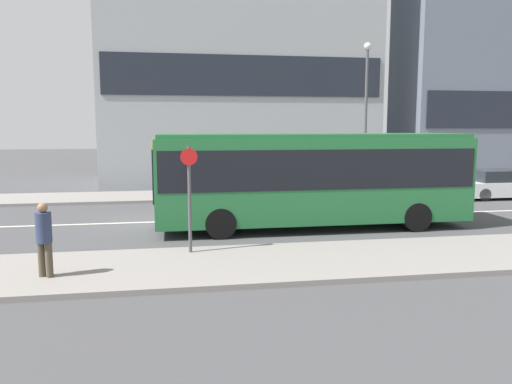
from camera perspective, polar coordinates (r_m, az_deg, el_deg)
ground_plane at (r=18.43m, az=-11.28°, el=-3.37°), size 120.00×120.00×0.00m
sidewalk_near at (r=12.34m, az=-12.02°, el=-8.56°), size 44.00×3.50×0.13m
sidewalk_far at (r=24.59m, az=-10.92°, el=-0.48°), size 44.00×3.50×0.13m
lane_centerline at (r=18.43m, az=-11.28°, el=-3.36°), size 41.80×0.16×0.01m
city_bus at (r=16.91m, az=6.42°, el=2.04°), size 10.46×2.62×3.19m
parked_car_0 at (r=24.15m, az=16.69°, el=0.58°), size 4.06×1.71×1.37m
parked_car_1 at (r=26.62m, az=25.98°, el=0.75°), size 4.29×1.84×1.36m
pedestrian_near_stop at (r=11.94m, az=-23.07°, el=-4.56°), size 0.34×0.34×1.67m
bus_stop_sign at (r=13.12m, az=-7.62°, el=0.09°), size 0.44×0.12×2.80m
street_lamp at (r=25.47m, az=12.46°, el=9.90°), size 0.36×0.36×7.32m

